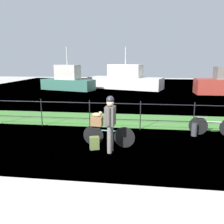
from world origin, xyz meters
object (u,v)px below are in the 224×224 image
bicycle_main (108,136)px  terrier_dog (98,114)px  moored_boat_near (68,81)px  backpack_on_paving (94,143)px  bicycle_parked (213,126)px  cyclist_person (110,119)px  moored_boat_far (125,80)px  wooden_crate (97,121)px  mooring_bollard (194,130)px

bicycle_main → terrier_dog: size_ratio=5.18×
terrier_dog → moored_boat_near: moored_boat_near is taller
backpack_on_paving → bicycle_parked: (3.96, 1.86, 0.15)m
cyclist_person → moored_boat_far: 16.02m
bicycle_parked → moored_boat_near: size_ratio=0.34×
backpack_on_paving → moored_boat_far: 15.87m
bicycle_main → cyclist_person: 0.81m
wooden_crate → terrier_dog: terrier_dog is taller
mooring_bollard → bicycle_parked: (0.66, 0.10, 0.12)m
wooden_crate → cyclist_person: size_ratio=0.21×
bicycle_main → mooring_bollard: bearing=26.2°
bicycle_parked → moored_boat_near: 15.47m
cyclist_person → bicycle_main: bearing=105.8°
wooden_crate → bicycle_parked: size_ratio=0.21×
mooring_bollard → moored_boat_near: moored_boat_near is taller
moored_boat_far → bicycle_parked: bearing=-73.2°
wooden_crate → bicycle_main: bearing=-4.6°
terrier_dog → backpack_on_paving: terrier_dog is taller
bicycle_main → backpack_on_paving: bicycle_main is taller
moored_boat_near → moored_boat_far: (5.08, 1.65, 0.01)m
cyclist_person → mooring_bollard: cyclist_person is taller
terrier_dog → wooden_crate: bearing=175.4°
backpack_on_paving → bicycle_parked: bicycle_parked is taller
backpack_on_paving → moored_boat_far: moored_boat_far is taller
moored_boat_far → cyclist_person: bearing=-87.2°
moored_boat_far → moored_boat_near: bearing=-162.0°
wooden_crate → mooring_bollard: 3.61m
moored_boat_far → terrier_dog: bearing=-88.9°
cyclist_person → terrier_dog: bearing=133.7°
bicycle_main → backpack_on_paving: (-0.38, -0.32, -0.15)m
terrier_dog → cyclist_person: 0.68m
bicycle_main → cyclist_person: size_ratio=0.98×
mooring_bollard → moored_boat_far: (-3.56, 14.10, 0.59)m
wooden_crate → moored_boat_near: (-5.36, 13.86, 0.01)m
backpack_on_paving → cyclist_person: bearing=-36.0°
terrier_dog → bicycle_parked: bearing=21.1°
wooden_crate → bicycle_parked: 4.24m
moored_boat_near → moored_boat_far: bearing=18.0°
wooden_crate → moored_boat_near: moored_boat_near is taller
wooden_crate → mooring_bollard: (3.28, 1.40, -0.57)m
terrier_dog → backpack_on_paving: bearing=-96.5°
bicycle_main → bicycle_parked: bicycle_parked is taller
terrier_dog → moored_boat_near: 14.87m
wooden_crate → mooring_bollard: size_ratio=0.76×
backpack_on_paving → moored_boat_near: 15.20m
mooring_bollard → moored_boat_near: 15.17m
mooring_bollard → moored_boat_near: (-8.63, 12.46, 0.57)m
terrier_dog → cyclist_person: cyclist_person is taller
bicycle_main → moored_boat_far: 15.56m
backpack_on_paving → terrier_dog: bearing=62.8°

